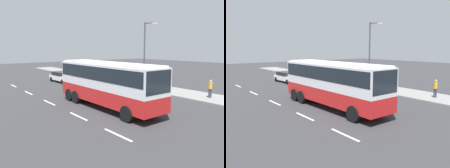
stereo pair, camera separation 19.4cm
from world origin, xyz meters
TOP-DOWN VIEW (x-y plane):
  - ground_plane at (0.00, 0.00)m, footprint 120.00×120.00m
  - sidewalk_curb at (0.00, 9.48)m, footprint 80.00×4.00m
  - lane_centreline at (-3.31, -3.18)m, footprint 32.03×0.16m
  - coach_bus at (-1.50, -0.15)m, footprint 10.69×2.78m
  - car_white_minivan at (-16.56, 3.11)m, footprint 4.71×2.06m
  - pedestrian_near_curb at (1.90, 9.34)m, footprint 0.32×0.32m
  - street_lamp at (-5.52, 8.23)m, footprint 1.76×0.24m

SIDE VIEW (x-z plane):
  - ground_plane at x=0.00m, z-range 0.00..0.00m
  - lane_centreline at x=-3.31m, z-range 0.00..0.01m
  - sidewalk_curb at x=0.00m, z-range 0.00..0.15m
  - car_white_minivan at x=-16.56m, z-range 0.05..1.50m
  - pedestrian_near_curb at x=1.90m, z-range 0.28..1.97m
  - coach_bus at x=-1.50m, z-range 0.43..4.09m
  - street_lamp at x=-5.52m, z-range 0.68..8.14m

